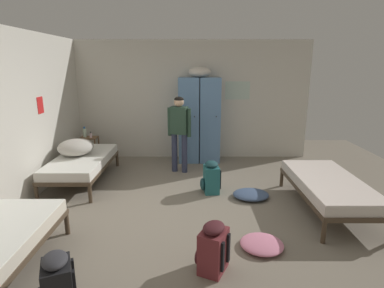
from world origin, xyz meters
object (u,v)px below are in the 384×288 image
Objects in this scene: bedding_heap at (76,147)px; person_traveler at (179,127)px; locker_bank at (199,118)px; water_bottle at (85,132)px; backpack_teal at (211,178)px; bed_right at (328,185)px; clothes_pile_denim at (251,194)px; bed_left_rear at (82,162)px; shelf_unit at (89,147)px; clothes_pile_pink at (262,244)px; lotion_bottle at (91,135)px; backpack_maroon at (213,248)px; backpack_black at (57,284)px.

bedding_heap is 1.97m from person_traveler.
water_bottle is at bearing -177.33° from locker_bank.
backpack_teal is at bearing -32.57° from water_bottle.
bed_right reaches higher than clothes_pile_denim.
locker_bank is 2.62m from bed_left_rear.
shelf_unit reaches higher than clothes_pile_pink.
backpack_teal is (2.52, -1.65, -0.37)m from lotion_bottle.
backpack_maroon is (2.24, -2.59, -0.12)m from bed_left_rear.
backpack_maroon is at bearing -49.13° from bed_left_rear.
water_bottle is at bearing 100.40° from bedding_heap.
clothes_pile_denim is (-1.06, 0.42, -0.32)m from bed_right.
locker_bank is 2.98× the size of bedding_heap.
person_traveler reaches higher than clothes_pile_denim.
bedding_heap is at bearing 131.35° from backpack_maroon.
bed_left_rear is 3.25× the size of clothes_pile_denim.
shelf_unit is at bearing -14.04° from water_bottle.
bed_right is at bearing -28.33° from water_bottle.
bed_right is 2.89m from person_traveler.
bed_right is at bearing -28.57° from shelf_unit.
clothes_pile_denim is (0.80, -2.06, -0.91)m from locker_bank.
backpack_black is at bearing -154.28° from clothes_pile_pink.
person_traveler is (2.02, -0.63, 0.57)m from shelf_unit.
clothes_pile_pink is (0.51, -1.67, -0.21)m from backpack_teal.
bed_left_rear is (-2.18, -1.33, -0.59)m from locker_bank.
lotion_bottle is at bearing 146.86° from backpack_teal.
person_traveler is 3.25m from backpack_maroon.
locker_bank is 1.09× the size of bed_right.
water_bottle is 3.19m from backpack_teal.
water_bottle reaches higher than backpack_teal.
clothes_pile_denim is at bearing 48.24° from backpack_black.
shelf_unit is 4.58m from clothes_pile_pink.
backpack_black is 3.23m from clothes_pile_denim.
shelf_unit is 0.34m from water_bottle.
bedding_heap is 1.06m from lotion_bottle.
locker_bank is at bearing 73.23° from backpack_black.
water_bottle is (-2.51, -0.12, -0.30)m from locker_bank.
bedding_heap is 3.27m from clothes_pile_denim.
bed_left_rear is 3.45× the size of backpack_black.
shelf_unit is 2.19m from person_traveler.
locker_bank reaches higher than bed_left_rear.
backpack_maroon is at bearing -57.11° from lotion_bottle.
clothes_pile_denim is (0.75, 1.85, -0.20)m from backpack_maroon.
backpack_maroon is at bearing -56.64° from shelf_unit.
bed_left_rear is 3.42m from backpack_maroon.
backpack_black is 1.00× the size of backpack_teal.
clothes_pile_denim is at bearing -20.12° from backpack_teal.
backpack_teal is 0.94× the size of clothes_pile_denim.
locker_bank is at bearing 94.90° from backpack_teal.
shelf_unit is at bearing 96.49° from bedding_heap.
lotion_bottle reaches higher than bed_left_rear.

